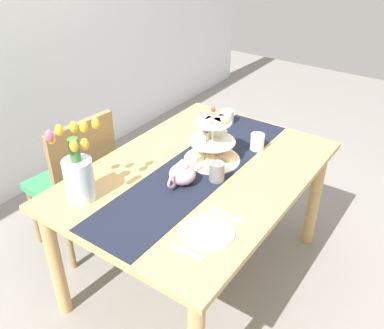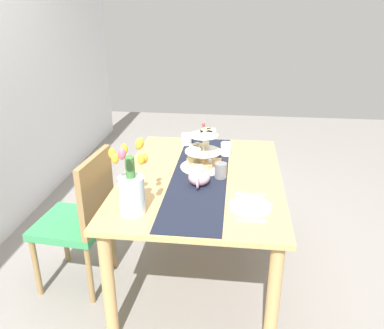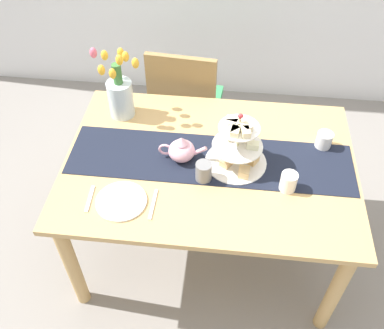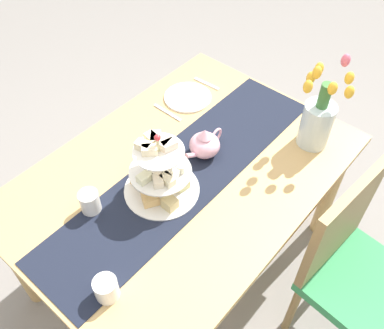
# 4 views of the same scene
# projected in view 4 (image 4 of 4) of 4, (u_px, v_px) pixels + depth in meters

# --- Properties ---
(ground_plane) EXTENTS (8.00, 8.00, 0.00)m
(ground_plane) POSITION_uv_depth(u_px,v_px,m) (185.00, 260.00, 2.30)
(ground_plane) COLOR gray
(dining_table) EXTENTS (1.42, 1.00, 0.72)m
(dining_table) POSITION_uv_depth(u_px,v_px,m) (183.00, 188.00, 1.84)
(dining_table) COLOR tan
(dining_table) RESTS_ON ground_plane
(chair_left) EXTENTS (0.46, 0.46, 0.91)m
(chair_left) POSITION_uv_depth(u_px,v_px,m) (354.00, 267.00, 1.72)
(chair_left) COLOR olive
(chair_left) RESTS_ON ground_plane
(table_runner) EXTENTS (1.39, 0.34, 0.00)m
(table_runner) POSITION_uv_depth(u_px,v_px,m) (185.00, 173.00, 1.76)
(table_runner) COLOR black
(table_runner) RESTS_ON dining_table
(tiered_cake_stand) EXTENTS (0.30, 0.30, 0.30)m
(tiered_cake_stand) POSITION_uv_depth(u_px,v_px,m) (160.00, 174.00, 1.62)
(tiered_cake_stand) COLOR beige
(tiered_cake_stand) RESTS_ON table_runner
(teapot) EXTENTS (0.24, 0.13, 0.14)m
(teapot) POSITION_uv_depth(u_px,v_px,m) (205.00, 144.00, 1.79)
(teapot) COLOR #E5A8BC
(teapot) RESTS_ON table_runner
(tulip_vase) EXTENTS (0.25, 0.20, 0.40)m
(tulip_vase) POSITION_uv_depth(u_px,v_px,m) (318.00, 118.00, 1.78)
(tulip_vase) COLOR silver
(tulip_vase) RESTS_ON dining_table
(cream_jug) EXTENTS (0.08, 0.08, 0.08)m
(cream_jug) POSITION_uv_depth(u_px,v_px,m) (106.00, 289.00, 1.38)
(cream_jug) COLOR white
(cream_jug) RESTS_ON dining_table
(dinner_plate_left) EXTENTS (0.23, 0.23, 0.01)m
(dinner_plate_left) POSITION_uv_depth(u_px,v_px,m) (188.00, 97.00, 2.08)
(dinner_plate_left) COLOR white
(dinner_plate_left) RESTS_ON dining_table
(fork_left) EXTENTS (0.02, 0.15, 0.01)m
(fork_left) POSITION_uv_depth(u_px,v_px,m) (207.00, 84.00, 2.15)
(fork_left) COLOR silver
(fork_left) RESTS_ON dining_table
(knife_left) EXTENTS (0.02, 0.17, 0.01)m
(knife_left) POSITION_uv_depth(u_px,v_px,m) (167.00, 113.00, 2.01)
(knife_left) COLOR silver
(knife_left) RESTS_ON dining_table
(mug_grey) EXTENTS (0.08, 0.08, 0.09)m
(mug_grey) POSITION_uv_depth(u_px,v_px,m) (164.00, 147.00, 1.79)
(mug_grey) COLOR slate
(mug_grey) RESTS_ON table_runner
(mug_white_text) EXTENTS (0.08, 0.08, 0.09)m
(mug_white_text) POSITION_uv_depth(u_px,v_px,m) (90.00, 202.00, 1.60)
(mug_white_text) COLOR white
(mug_white_text) RESTS_ON dining_table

